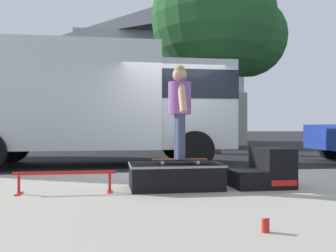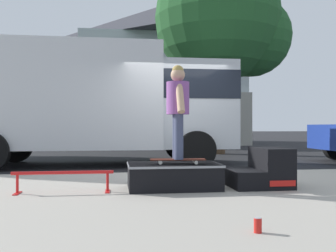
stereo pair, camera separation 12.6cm
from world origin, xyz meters
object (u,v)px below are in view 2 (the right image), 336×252
skate_box (173,175)px  skater_kid (178,104)px  grind_rail (63,177)px  skateboard (178,160)px  soda_can (258,225)px  box_truck (100,100)px  street_tree_main (225,24)px  kicker_ramp (262,170)px

skate_box → skater_kid: 1.02m
grind_rail → skateboard: bearing=3.9°
grind_rail → soda_can: grind_rail is taller
grind_rail → soda_can: bearing=-49.9°
skater_kid → box_truck: bearing=105.1°
skater_kid → street_tree_main: street_tree_main is taller
kicker_ramp → skateboard: (-1.27, -0.04, 0.17)m
kicker_ramp → street_tree_main: (1.84, 8.38, 4.43)m
kicker_ramp → skateboard: kicker_ramp is taller
skate_box → skater_kid: skater_kid is taller
street_tree_main → skater_kid: bearing=-110.3°
skateboard → skater_kid: (-0.00, 0.00, 0.79)m
kicker_ramp → skateboard: size_ratio=1.06×
street_tree_main → kicker_ramp: bearing=-102.4°
soda_can → box_truck: bearing=102.6°
grind_rail → street_tree_main: size_ratio=0.18×
kicker_ramp → skater_kid: size_ratio=0.63×
skateboard → skater_kid: size_ratio=0.60×
skate_box → box_truck: 5.07m
kicker_ramp → soda_can: kicker_ramp is taller
skate_box → skater_kid: bearing=-34.7°
skateboard → soda_can: bearing=-82.7°
grind_rail → soda_can: (1.87, -2.21, -0.15)m
skater_kid → box_truck: size_ratio=0.19×
skateboard → street_tree_main: street_tree_main is taller
grind_rail → soda_can: size_ratio=10.57×
box_truck → kicker_ramp: bearing=-61.6°
soda_can → street_tree_main: size_ratio=0.02×
skate_box → soda_can: skate_box is taller
skate_box → skater_kid: (0.06, -0.04, 1.02)m
soda_can → skateboard: bearing=97.3°
skate_box → soda_can: 2.39m
grind_rail → street_tree_main: (4.68, 8.52, 4.45)m
skate_box → skateboard: skateboard is taller
grind_rail → street_tree_main: street_tree_main is taller
skateboard → skater_kid: 0.79m
soda_can → street_tree_main: street_tree_main is taller
grind_rail → skater_kid: size_ratio=1.00×
box_truck → skate_box: bearing=-75.4°
box_truck → grind_rail: bearing=-93.3°
skateboard → box_truck: 5.07m
skater_kid → soda_can: size_ratio=10.56×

